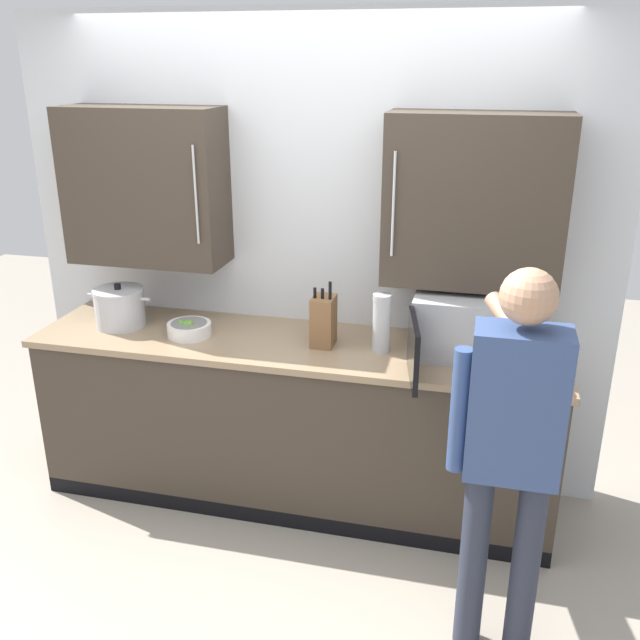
{
  "coord_description": "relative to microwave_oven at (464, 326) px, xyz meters",
  "views": [
    {
      "loc": [
        0.92,
        -2.33,
        2.3
      ],
      "look_at": [
        0.15,
        0.81,
        1.07
      ],
      "focal_mm": 39.22,
      "sensor_mm": 36.0,
      "label": 1
    }
  ],
  "objects": [
    {
      "name": "ground_plane",
      "position": [
        -0.85,
        -0.89,
        -1.07
      ],
      "size": [
        9.7,
        9.7,
        0.0
      ],
      "primitive_type": "plane",
      "color": "#9E9384"
    },
    {
      "name": "back_wall_tiled",
      "position": [
        -0.85,
        0.27,
        0.33
      ],
      "size": [
        3.22,
        0.44,
        2.53
      ],
      "color": "silver",
      "rests_on": "ground_plane"
    },
    {
      "name": "counter_unit",
      "position": [
        -0.85,
        -0.03,
        -0.61
      ],
      "size": [
        2.73,
        0.67,
        0.92
      ],
      "color": "#3D3328",
      "rests_on": "ground_plane"
    },
    {
      "name": "microwave_oven",
      "position": [
        0.0,
        0.0,
        0.0
      ],
      "size": [
        0.55,
        0.73,
        0.3
      ],
      "color": "#B7BABF",
      "rests_on": "counter_unit"
    },
    {
      "name": "stock_pot",
      "position": [
        -1.82,
        -0.04,
        -0.05
      ],
      "size": [
        0.37,
        0.27,
        0.24
      ],
      "color": "#B7BABF",
      "rests_on": "counter_unit"
    },
    {
      "name": "knife_block",
      "position": [
        -0.69,
        -0.04,
        -0.02
      ],
      "size": [
        0.11,
        0.15,
        0.34
      ],
      "color": "brown",
      "rests_on": "counter_unit"
    },
    {
      "name": "thermos_flask",
      "position": [
        -0.4,
        -0.04,
        -0.0
      ],
      "size": [
        0.09,
        0.09,
        0.3
      ],
      "color": "#B7BABF",
      "rests_on": "counter_unit"
    },
    {
      "name": "fruit_bowl",
      "position": [
        -1.4,
        -0.09,
        -0.11
      ],
      "size": [
        0.23,
        0.23,
        0.09
      ],
      "color": "white",
      "rests_on": "counter_unit"
    },
    {
      "name": "person_figure",
      "position": [
        0.22,
        -0.87,
        -0.1
      ],
      "size": [
        0.44,
        0.62,
        1.63
      ],
      "color": "#282D3D",
      "rests_on": "ground_plane"
    }
  ]
}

